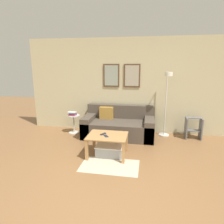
% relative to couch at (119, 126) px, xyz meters
% --- Properties ---
extents(ground_plane, '(16.00, 16.00, 0.00)m').
position_rel_couch_xyz_m(ground_plane, '(0.17, -2.62, -0.28)').
color(ground_plane, brown).
extents(wall_back, '(5.60, 0.09, 2.55)m').
position_rel_couch_xyz_m(wall_back, '(0.17, 0.48, 1.01)').
color(wall_back, '#C6BC93').
rests_on(wall_back, ground_plane).
extents(area_rug, '(1.09, 0.64, 0.01)m').
position_rel_couch_xyz_m(area_rug, '(0.07, -1.63, -0.27)').
color(area_rug, '#C1B299').
rests_on(area_rug, ground_plane).
extents(couch, '(1.82, 0.92, 0.78)m').
position_rel_couch_xyz_m(couch, '(0.00, 0.00, 0.00)').
color(couch, '#4C4238').
rests_on(couch, ground_plane).
extents(coffee_table, '(0.80, 0.63, 0.45)m').
position_rel_couch_xyz_m(coffee_table, '(-0.05, -1.20, 0.08)').
color(coffee_table, '#AD7F4C').
rests_on(coffee_table, ground_plane).
extents(storage_bin, '(0.56, 0.40, 0.22)m').
position_rel_couch_xyz_m(storage_bin, '(-0.01, -1.18, -0.16)').
color(storage_bin, '#9EA3A8').
rests_on(storage_bin, ground_plane).
extents(floor_lamp, '(0.27, 0.51, 1.68)m').
position_rel_couch_xyz_m(floor_lamp, '(1.19, 0.12, 0.77)').
color(floor_lamp, silver).
rests_on(floor_lamp, ground_plane).
extents(side_table, '(0.35, 0.35, 0.50)m').
position_rel_couch_xyz_m(side_table, '(-1.25, 0.02, 0.03)').
color(side_table, silver).
rests_on(side_table, ground_plane).
extents(book_stack, '(0.23, 0.21, 0.10)m').
position_rel_couch_xyz_m(book_stack, '(-1.27, 0.01, 0.28)').
color(book_stack, '#335199').
rests_on(book_stack, side_table).
extents(remote_control, '(0.11, 0.15, 0.02)m').
position_rel_couch_xyz_m(remote_control, '(-0.15, -1.17, 0.18)').
color(remote_control, '#232328').
rests_on(remote_control, coffee_table).
extents(cell_phone, '(0.13, 0.15, 0.01)m').
position_rel_couch_xyz_m(cell_phone, '(-0.07, -1.26, 0.18)').
color(cell_phone, '#1E2338').
rests_on(cell_phone, coffee_table).
extents(step_stool, '(0.39, 0.31, 0.54)m').
position_rel_couch_xyz_m(step_stool, '(1.90, 0.17, 0.01)').
color(step_stool, slate).
rests_on(step_stool, ground_plane).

